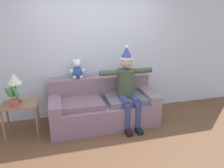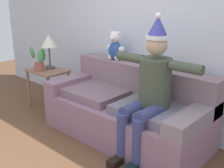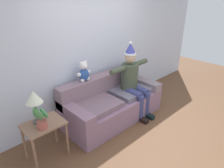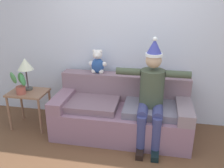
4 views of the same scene
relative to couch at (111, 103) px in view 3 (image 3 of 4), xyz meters
The scene contains 8 objects.
ground_plane 1.08m from the couch, 90.00° to the right, with size 10.00×10.00×0.00m, color brown.
back_wall 1.14m from the couch, 90.00° to the left, with size 7.00×0.10×2.70m, color silver.
couch is the anchor object (origin of this frame).
person_seated 0.64m from the couch, 21.09° to the right, with size 1.02×0.77×1.52m.
teddy_bear 0.86m from the couch, 148.04° to the left, with size 0.29×0.17×0.38m.
side_table 1.49m from the couch, behind, with size 0.58×0.43×0.60m.
table_lamp 1.66m from the couch, behind, with size 0.24×0.24×0.51m.
potted_plant 1.61m from the couch, behind, with size 0.25×0.25×0.38m.
Camera 3 is at (-2.46, -1.57, 2.38)m, focal length 32.68 mm.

